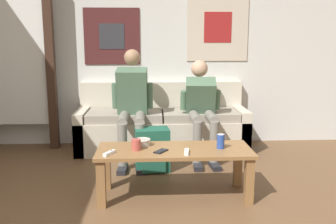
% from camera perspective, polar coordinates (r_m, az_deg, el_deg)
% --- Properties ---
extents(wall_back, '(10.00, 0.07, 2.55)m').
position_cam_1_polar(wall_back, '(4.85, -1.34, 10.19)').
color(wall_back, silver).
rests_on(wall_back, ground_plane).
extents(door_frame, '(1.00, 0.10, 2.15)m').
position_cam_1_polar(door_frame, '(4.91, -22.69, 8.46)').
color(door_frame, '#382319').
rests_on(door_frame, ground_plane).
extents(couch, '(2.06, 0.68, 0.81)m').
position_cam_1_polar(couch, '(4.63, -0.90, -2.24)').
color(couch, beige).
rests_on(couch, ground_plane).
extents(coffee_table, '(1.31, 0.51, 0.42)m').
position_cam_1_polar(coffee_table, '(3.22, 0.96, -6.89)').
color(coffee_table, olive).
rests_on(coffee_table, ground_plane).
extents(person_seated_adult, '(0.47, 0.87, 1.23)m').
position_cam_1_polar(person_seated_adult, '(4.20, -5.49, 1.61)').
color(person_seated_adult, gray).
rests_on(person_seated_adult, ground_plane).
extents(person_seated_teen, '(0.47, 0.88, 1.11)m').
position_cam_1_polar(person_seated_teen, '(4.28, 5.16, 1.08)').
color(person_seated_teen, gray).
rests_on(person_seated_teen, ground_plane).
extents(backpack, '(0.37, 0.30, 0.45)m').
position_cam_1_polar(backpack, '(3.88, -2.41, -5.92)').
color(backpack, '#1E5642').
rests_on(backpack, ground_plane).
extents(ceramic_bowl, '(0.14, 0.14, 0.06)m').
position_cam_1_polar(ceramic_bowl, '(3.29, -3.89, -4.54)').
color(ceramic_bowl, '#B7B2A8').
rests_on(ceramic_bowl, coffee_table).
extents(pillar_candle, '(0.08, 0.08, 0.11)m').
position_cam_1_polar(pillar_candle, '(3.16, -4.87, -4.98)').
color(pillar_candle, '#B24C42').
rests_on(pillar_candle, coffee_table).
extents(drink_can_blue, '(0.07, 0.07, 0.12)m').
position_cam_1_polar(drink_can_blue, '(3.23, 8.03, -4.44)').
color(drink_can_blue, '#28479E').
rests_on(drink_can_blue, coffee_table).
extents(game_controller_near_left, '(0.05, 0.15, 0.03)m').
position_cam_1_polar(game_controller_near_left, '(3.07, 2.84, -6.09)').
color(game_controller_near_left, white).
rests_on(game_controller_near_left, coffee_table).
extents(game_controller_near_right, '(0.10, 0.14, 0.03)m').
position_cam_1_polar(game_controller_near_right, '(3.08, -8.92, -6.20)').
color(game_controller_near_right, white).
rests_on(game_controller_near_right, coffee_table).
extents(cell_phone, '(0.13, 0.15, 0.01)m').
position_cam_1_polar(cell_phone, '(3.11, -1.09, -5.98)').
color(cell_phone, black).
rests_on(cell_phone, coffee_table).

